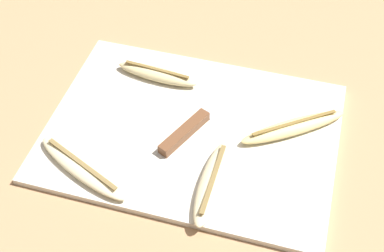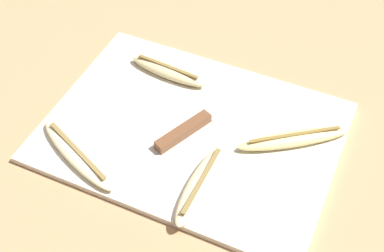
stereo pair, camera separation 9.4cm
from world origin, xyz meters
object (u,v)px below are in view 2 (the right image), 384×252
(knife, at_px, (192,126))
(banana_cream_curved, at_px, (201,184))
(banana_pale_long, at_px, (78,154))
(banana_ripe_center, at_px, (168,71))
(banana_golden_short, at_px, (294,139))

(knife, bearing_deg, banana_cream_curved, -34.49)
(banana_cream_curved, bearing_deg, banana_pale_long, -172.43)
(banana_pale_long, bearing_deg, banana_ripe_center, 78.75)
(banana_golden_short, bearing_deg, banana_ripe_center, 166.79)
(banana_ripe_center, xyz_separation_m, banana_cream_curved, (0.17, -0.22, -0.00))
(banana_cream_curved, bearing_deg, banana_ripe_center, 127.32)
(banana_ripe_center, relative_size, banana_golden_short, 0.90)
(banana_pale_long, xyz_separation_m, banana_cream_curved, (0.21, 0.03, 0.00))
(knife, relative_size, banana_golden_short, 1.26)
(knife, xyz_separation_m, banana_ripe_center, (-0.10, 0.11, 0.00))
(banana_pale_long, bearing_deg, banana_cream_curved, 7.57)
(knife, height_order, banana_ripe_center, banana_ripe_center)
(banana_ripe_center, distance_m, banana_golden_short, 0.28)
(knife, bearing_deg, banana_golden_short, 38.61)
(knife, relative_size, banana_cream_curved, 1.32)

